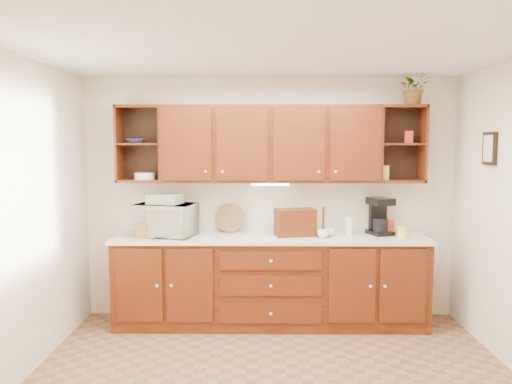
{
  "coord_description": "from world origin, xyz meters",
  "views": [
    {
      "loc": [
        -0.1,
        -3.66,
        1.89
      ],
      "look_at": [
        -0.15,
        1.15,
        1.43
      ],
      "focal_mm": 35.0,
      "sensor_mm": 36.0,
      "label": 1
    }
  ],
  "objects_px": {
    "microwave": "(165,220)",
    "coffee_maker": "(380,217)",
    "bread_box": "(295,222)",
    "potted_plant": "(414,88)"
  },
  "relations": [
    {
      "from": "bread_box",
      "to": "potted_plant",
      "type": "xyz_separation_m",
      "value": [
        1.22,
        0.07,
        1.38
      ]
    },
    {
      "from": "bread_box",
      "to": "potted_plant",
      "type": "distance_m",
      "value": 1.84
    },
    {
      "from": "microwave",
      "to": "coffee_maker",
      "type": "bearing_deg",
      "value": 16.49
    },
    {
      "from": "coffee_maker",
      "to": "bread_box",
      "type": "bearing_deg",
      "value": 169.61
    },
    {
      "from": "coffee_maker",
      "to": "potted_plant",
      "type": "distance_m",
      "value": 1.37
    },
    {
      "from": "coffee_maker",
      "to": "potted_plant",
      "type": "xyz_separation_m",
      "value": [
        0.32,
        -0.03,
        1.34
      ]
    },
    {
      "from": "coffee_maker",
      "to": "potted_plant",
      "type": "relative_size",
      "value": 1.12
    },
    {
      "from": "microwave",
      "to": "bread_box",
      "type": "xyz_separation_m",
      "value": [
        1.35,
        0.02,
        -0.03
      ]
    },
    {
      "from": "microwave",
      "to": "potted_plant",
      "type": "height_order",
      "value": "potted_plant"
    },
    {
      "from": "bread_box",
      "to": "coffee_maker",
      "type": "height_order",
      "value": "coffee_maker"
    }
  ]
}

